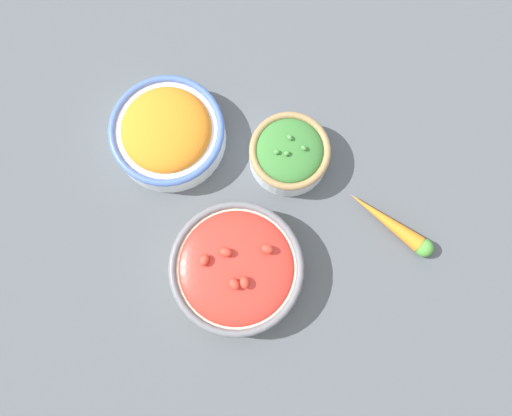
% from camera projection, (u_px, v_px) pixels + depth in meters
% --- Properties ---
extents(ground_plane, '(3.00, 3.00, 0.00)m').
position_uv_depth(ground_plane, '(256.00, 211.00, 0.82)').
color(ground_plane, '#4C5156').
extents(bowl_cherry_tomatoes, '(0.21, 0.21, 0.08)m').
position_uv_depth(bowl_cherry_tomatoes, '(237.00, 268.00, 0.77)').
color(bowl_cherry_tomatoes, beige).
rests_on(bowl_cherry_tomatoes, ground_plane).
extents(bowl_carrots, '(0.19, 0.19, 0.07)m').
position_uv_depth(bowl_carrots, '(167.00, 132.00, 0.81)').
color(bowl_carrots, silver).
rests_on(bowl_carrots, ground_plane).
extents(bowl_broccoli, '(0.13, 0.13, 0.07)m').
position_uv_depth(bowl_broccoli, '(288.00, 152.00, 0.81)').
color(bowl_broccoli, silver).
rests_on(bowl_broccoli, ground_plane).
extents(loose_carrot, '(0.16, 0.04, 0.03)m').
position_uv_depth(loose_carrot, '(393.00, 225.00, 0.80)').
color(loose_carrot, orange).
rests_on(loose_carrot, ground_plane).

